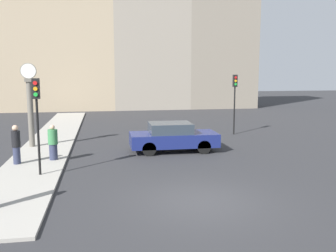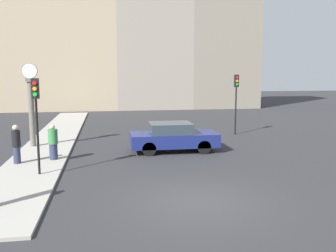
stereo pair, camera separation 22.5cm
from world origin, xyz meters
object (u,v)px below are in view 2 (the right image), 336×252
at_px(traffic_light_far, 236,92).
at_px(street_clock, 31,105).
at_px(sedan_car, 173,137).
at_px(pedestrian_black_jacket, 16,144).
at_px(traffic_light_near, 36,106).
at_px(pedestrian_green_hoodie, 53,142).

xyz_separation_m(traffic_light_far, street_clock, (-11.92, -2.35, -0.46)).
height_order(sedan_car, pedestrian_black_jacket, pedestrian_black_jacket).
distance_m(traffic_light_near, street_clock, 5.84).
bearing_deg(sedan_car, pedestrian_green_hoodie, -167.61).
xyz_separation_m(sedan_car, traffic_light_near, (-5.85, -3.68, 1.98)).
xyz_separation_m(sedan_car, street_clock, (-7.13, 2.00, 1.51)).
relative_size(traffic_light_far, pedestrian_green_hoodie, 2.41).
xyz_separation_m(traffic_light_far, pedestrian_black_jacket, (-11.88, -6.12, -1.77)).
xyz_separation_m(traffic_light_far, pedestrian_green_hoodie, (-10.44, -5.59, -1.84)).
bearing_deg(sedan_car, street_clock, 164.35).
bearing_deg(pedestrian_black_jacket, pedestrian_green_hoodie, 20.25).
xyz_separation_m(street_clock, pedestrian_green_hoodie, (1.48, -3.24, -1.38)).
bearing_deg(street_clock, traffic_light_near, -77.34).
relative_size(sedan_car, traffic_light_near, 1.19).
height_order(traffic_light_near, pedestrian_green_hoodie, traffic_light_near).
distance_m(sedan_car, traffic_light_near, 7.19).
height_order(traffic_light_near, traffic_light_far, traffic_light_far).
height_order(sedan_car, pedestrian_green_hoodie, pedestrian_green_hoodie).
distance_m(street_clock, pedestrian_black_jacket, 3.99).
distance_m(sedan_car, street_clock, 7.55).
distance_m(sedan_car, pedestrian_green_hoodie, 5.79).
bearing_deg(traffic_light_near, traffic_light_far, 37.03).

